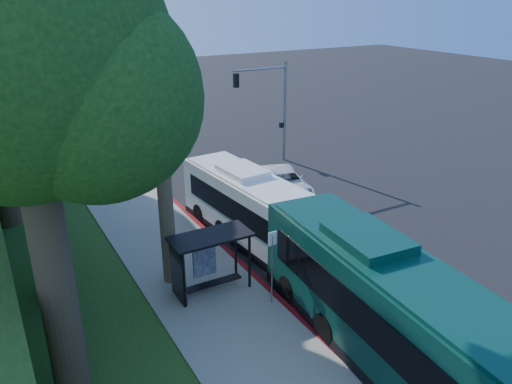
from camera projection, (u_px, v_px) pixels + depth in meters
ground at (310, 226)px, 25.95m from camera, size 140.00×140.00×0.00m
sidewalk at (178, 260)px, 22.56m from camera, size 4.50×70.00×0.12m
red_curb at (267, 288)px, 20.40m from camera, size 0.25×30.00×0.13m
grass_verge at (29, 245)px, 23.97m from camera, size 8.00×70.00×0.06m
bus_shelter at (204, 252)px, 19.63m from camera, size 3.20×1.51×2.55m
stop_sign_pole at (272, 258)px, 18.66m from camera, size 0.35×0.06×3.17m
traffic_signal_pole at (272, 100)px, 34.08m from camera, size 4.10×0.30×7.00m
tree_6 at (23, 68)px, 11.53m from camera, size 7.56×7.20×13.74m
white_bus at (264, 215)px, 23.15m from camera, size 3.39×11.88×3.50m
teal_bus at (405, 321)px, 15.30m from camera, size 3.95×13.66×4.01m
pickup at (283, 183)px, 29.57m from camera, size 3.88×6.05×1.55m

